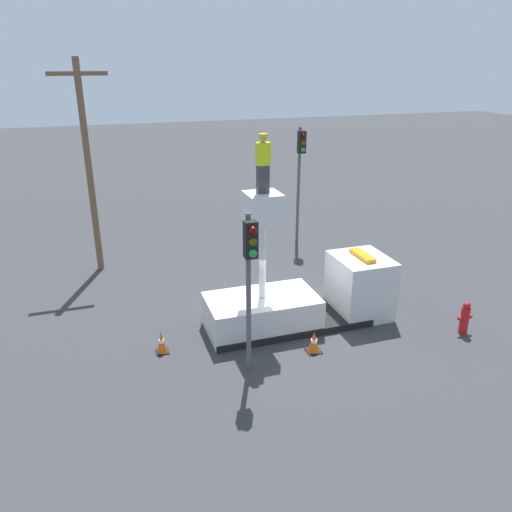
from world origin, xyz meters
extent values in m
plane|color=#38383A|center=(0.00, 0.00, 0.00)|extent=(120.00, 120.00, 0.00)
cube|color=black|center=(0.00, 0.00, 0.12)|extent=(5.41, 2.09, 0.24)
cube|color=silver|center=(-0.89, 0.00, 0.58)|extent=(3.63, 2.03, 1.16)
cube|color=silver|center=(2.71, 0.00, 1.05)|extent=(1.79, 2.03, 2.11)
cube|color=black|center=(3.61, 0.00, 1.48)|extent=(0.03, 1.72, 0.84)
cube|color=orange|center=(2.71, 0.00, 2.18)|extent=(0.36, 1.22, 0.14)
cylinder|color=silver|center=(-0.88, 0.00, 2.50)|extent=(0.22, 0.22, 2.68)
cube|color=silver|center=(-0.88, 0.00, 4.19)|extent=(1.05, 1.05, 0.90)
cube|color=#38383D|center=(-0.88, 0.00, 5.06)|extent=(0.34, 0.26, 0.84)
cube|color=#D1E519|center=(-0.88, 0.00, 5.81)|extent=(0.40, 0.26, 0.66)
sphere|color=tan|center=(-0.88, 0.00, 6.26)|extent=(0.23, 0.23, 0.23)
cylinder|color=yellow|center=(-0.88, 0.00, 6.34)|extent=(0.26, 0.26, 0.09)
cylinder|color=#515156|center=(-2.00, -2.08, 2.35)|extent=(0.14, 0.14, 4.70)
cube|color=black|center=(-2.00, -2.29, 4.05)|extent=(0.34, 0.28, 1.00)
sphere|color=#490707|center=(-2.00, -2.48, 4.36)|extent=(0.22, 0.22, 0.22)
sphere|color=#503C07|center=(-2.00, -2.48, 4.05)|extent=(0.22, 0.22, 0.22)
sphere|color=green|center=(-2.00, -2.48, 3.74)|extent=(0.22, 0.22, 0.22)
cylinder|color=#515156|center=(3.49, 7.50, 2.77)|extent=(0.14, 0.14, 5.54)
cube|color=black|center=(3.49, 7.29, 4.89)|extent=(0.34, 0.28, 1.00)
sphere|color=#490707|center=(3.49, 7.10, 5.20)|extent=(0.22, 0.22, 0.22)
sphere|color=#503C07|center=(3.49, 7.10, 4.89)|extent=(0.22, 0.22, 0.22)
sphere|color=green|center=(3.49, 7.10, 4.58)|extent=(0.22, 0.22, 0.22)
cylinder|color=red|center=(5.29, -2.32, 0.46)|extent=(0.28, 0.28, 0.93)
sphere|color=red|center=(5.29, -2.32, 1.00)|extent=(0.24, 0.24, 0.24)
cylinder|color=red|center=(5.09, -2.32, 0.56)|extent=(0.12, 0.11, 0.11)
cylinder|color=red|center=(5.49, -2.32, 0.56)|extent=(0.12, 0.11, 0.11)
cube|color=black|center=(-4.27, -0.41, 0.01)|extent=(0.39, 0.39, 0.03)
cone|color=orange|center=(-4.27, -0.41, 0.36)|extent=(0.32, 0.32, 0.72)
cylinder|color=white|center=(-4.27, -0.41, 0.40)|extent=(0.17, 0.17, 0.10)
cube|color=black|center=(0.16, -1.83, 0.01)|extent=(0.45, 0.45, 0.03)
cone|color=orange|center=(0.16, -1.83, 0.34)|extent=(0.37, 0.37, 0.69)
cylinder|color=white|center=(0.16, -1.83, 0.38)|extent=(0.19, 0.19, 0.10)
cylinder|color=brown|center=(-5.79, 7.05, 4.24)|extent=(0.26, 0.26, 8.49)
cube|color=brown|center=(-5.79, 7.05, 7.89)|extent=(2.20, 0.16, 0.16)
camera|label=1|loc=(-5.66, -13.80, 8.36)|focal=35.00mm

